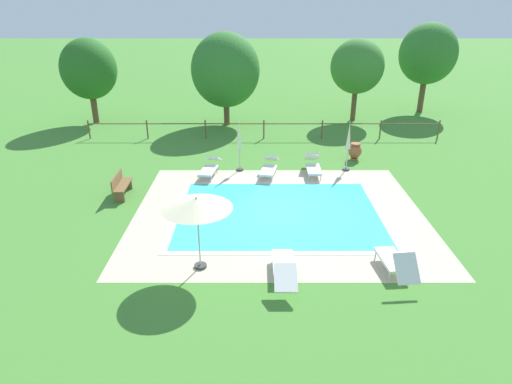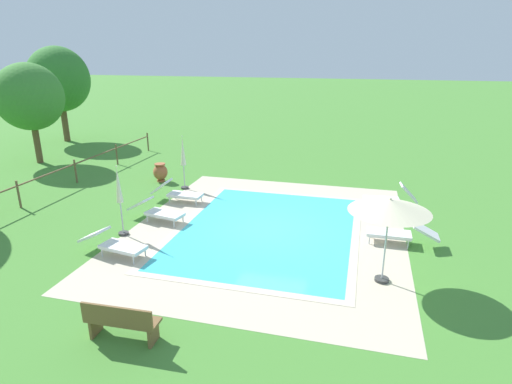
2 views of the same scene
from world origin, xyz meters
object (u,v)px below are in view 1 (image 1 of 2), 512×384
sun_lounger_north_near_steps (315,166)px  patio_umbrella_open_foreground (199,204)px  sun_lounger_north_end (286,267)px  tree_east_mid (431,54)px  sun_lounger_north_far (271,167)px  patio_umbrella_closed_row_west (351,141)px  sun_lounger_north_mid (212,167)px  tree_west_mid (228,70)px  patio_umbrella_closed_row_east (241,141)px  tree_far_west (91,69)px  tree_centre (360,67)px  terracotta_urn_near_fence (357,151)px  sun_lounger_south_mid (398,263)px  wooden_bench_lawn_side (123,184)px

sun_lounger_north_near_steps → patio_umbrella_open_foreground: size_ratio=0.90×
sun_lounger_north_end → patio_umbrella_open_foreground: bearing=167.4°
patio_umbrella_open_foreground → tree_east_mid: size_ratio=0.38×
sun_lounger_north_far → patio_umbrella_closed_row_west: (3.51, 0.56, 1.04)m
sun_lounger_north_mid → tree_west_mid: (0.22, 8.60, 2.93)m
patio_umbrella_closed_row_east → tree_west_mid: 8.36m
sun_lounger_north_far → patio_umbrella_closed_row_west: size_ratio=0.94×
tree_far_west → sun_lounger_north_end: bearing=-57.2°
sun_lounger_north_near_steps → patio_umbrella_closed_row_west: bearing=15.5°
tree_west_mid → tree_far_west: bearing=177.1°
patio_umbrella_closed_row_east → tree_west_mid: (-1.08, 8.07, 1.89)m
tree_west_mid → sun_lounger_north_far: bearing=-74.4°
patio_umbrella_closed_row_east → sun_lounger_north_mid: bearing=-157.7°
sun_lounger_north_near_steps → patio_umbrella_closed_row_east: bearing=173.0°
sun_lounger_north_near_steps → tree_centre: size_ratio=0.40×
tree_east_mid → tree_far_west: bearing=-172.2°
sun_lounger_north_far → tree_far_west: (-10.67, 9.01, 2.92)m
patio_umbrella_open_foreground → terracotta_urn_near_fence: 11.42m
tree_far_west → tree_centre: bearing=2.2°
patio_umbrella_closed_row_west → sun_lounger_south_mid: bearing=-91.4°
patio_umbrella_closed_row_west → tree_centre: size_ratio=0.45×
patio_umbrella_closed_row_west → terracotta_urn_near_fence: patio_umbrella_closed_row_west is taller
patio_umbrella_closed_row_east → tree_far_west: (-9.35, 8.49, 1.89)m
sun_lounger_north_far → patio_umbrella_open_foreground: (-2.19, -7.33, 1.66)m
tree_west_mid → tree_east_mid: size_ratio=0.94×
sun_lounger_north_end → patio_umbrella_closed_row_east: 8.58m
patio_umbrella_closed_row_west → tree_west_mid: tree_west_mid is taller
sun_lounger_north_near_steps → patio_umbrella_closed_row_east: (-3.27, 0.40, 1.02)m
sun_lounger_north_near_steps → tree_west_mid: bearing=117.1°
sun_lounger_north_end → patio_umbrella_closed_row_east: (-1.50, 8.39, 1.04)m
sun_lounger_north_near_steps → terracotta_urn_near_fence: (2.24, 1.88, 0.07)m
sun_lounger_north_near_steps → tree_centre: (3.70, 9.52, 2.98)m
tree_far_west → tree_centre: size_ratio=1.02×
terracotta_urn_near_fence → tree_east_mid: (6.57, 9.94, 3.42)m
patio_umbrella_open_foreground → patio_umbrella_closed_row_east: patio_umbrella_closed_row_east is taller
sun_lounger_north_mid → patio_umbrella_open_foreground: (0.42, -7.33, 1.67)m
sun_lounger_north_mid → patio_umbrella_closed_row_west: bearing=5.3°
tree_east_mid → sun_lounger_north_mid: bearing=-138.2°
sun_lounger_north_near_steps → sun_lounger_north_mid: bearing=-178.4°
sun_lounger_north_mid → tree_far_west: size_ratio=0.42×
sun_lounger_north_near_steps → sun_lounger_south_mid: sun_lounger_south_mid is taller
sun_lounger_north_end → patio_umbrella_open_foreground: patio_umbrella_open_foreground is taller
sun_lounger_north_near_steps → sun_lounger_north_mid: 4.56m
sun_lounger_south_mid → tree_centre: size_ratio=0.39×
wooden_bench_lawn_side → patio_umbrella_open_foreground: bearing=-53.9°
sun_lounger_north_end → sun_lounger_south_mid: sun_lounger_south_mid is taller
tree_west_mid → sun_lounger_north_mid: bearing=-91.4°
sun_lounger_north_mid → wooden_bench_lawn_side: bearing=-145.6°
terracotta_urn_near_fence → tree_far_west: (-14.86, 7.01, 2.85)m
patio_umbrella_open_foreground → sun_lounger_north_end: bearing=-12.6°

